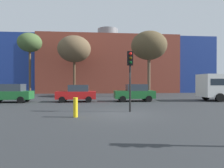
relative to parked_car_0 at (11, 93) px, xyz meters
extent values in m
plane|color=#2D3033|center=(9.39, -7.50, -0.86)|extent=(200.00, 200.00, 0.00)
cube|color=brown|center=(10.56, 19.34, 4.33)|extent=(24.99, 10.37, 10.38)
cube|color=navy|center=(-5.54, 19.34, 4.29)|extent=(7.20, 9.33, 10.30)
cube|color=navy|center=(26.66, 19.34, 4.29)|extent=(7.20, 9.33, 10.30)
cylinder|color=slate|center=(10.56, 19.34, 10.52)|extent=(4.00, 4.00, 2.00)
cube|color=#1E662D|center=(-0.06, 0.00, -0.18)|extent=(4.00, 1.71, 0.76)
cube|color=#333D47|center=(0.17, 0.00, 0.54)|extent=(2.00, 1.52, 0.67)
cylinder|color=black|center=(-1.35, 0.88, -0.56)|extent=(0.61, 0.21, 0.61)
cylinder|color=black|center=(1.22, -0.88, -0.56)|extent=(0.61, 0.21, 0.61)
cylinder|color=black|center=(1.22, 0.88, -0.56)|extent=(0.61, 0.21, 0.61)
cube|color=red|center=(6.12, 0.00, -0.21)|extent=(3.79, 1.63, 0.72)
cube|color=#333D47|center=(6.35, 0.00, 0.47)|extent=(1.90, 1.44, 0.63)
cylinder|color=black|center=(4.90, -0.83, -0.57)|extent=(0.58, 0.20, 0.58)
cylinder|color=black|center=(4.90, 0.83, -0.57)|extent=(0.58, 0.20, 0.58)
cylinder|color=black|center=(7.34, -0.83, -0.57)|extent=(0.58, 0.20, 0.58)
cylinder|color=black|center=(7.34, 0.83, -0.57)|extent=(0.58, 0.20, 0.58)
cube|color=#1E662D|center=(11.83, 0.00, -0.18)|extent=(3.95, 1.69, 0.75)
cube|color=#333D47|center=(12.06, 0.00, 0.52)|extent=(1.97, 1.50, 0.66)
cylinder|color=black|center=(10.56, -0.87, -0.56)|extent=(0.60, 0.21, 0.60)
cylinder|color=black|center=(10.56, 0.87, -0.56)|extent=(0.60, 0.21, 0.60)
cylinder|color=black|center=(13.10, -0.87, -0.56)|extent=(0.60, 0.21, 0.60)
cylinder|color=black|center=(13.10, 0.87, -0.56)|extent=(0.60, 0.21, 0.60)
cylinder|color=black|center=(19.89, -1.46, -0.44)|extent=(0.84, 0.28, 0.84)
cylinder|color=black|center=(19.89, 0.88, -0.44)|extent=(0.84, 0.28, 0.84)
cylinder|color=black|center=(10.14, -6.83, 0.62)|extent=(0.12, 0.12, 2.97)
cube|color=black|center=(10.14, -6.83, 2.56)|extent=(0.37, 0.25, 0.90)
sphere|color=red|center=(10.14, -6.97, 2.84)|extent=(0.20, 0.20, 0.20)
sphere|color=#3C2905|center=(10.14, -6.97, 2.56)|extent=(0.20, 0.20, 0.20)
sphere|color=black|center=(10.14, -6.97, 2.28)|extent=(0.20, 0.20, 0.20)
cylinder|color=brown|center=(15.07, 6.06, 1.87)|extent=(0.39, 0.39, 5.46)
ellipsoid|color=brown|center=(15.07, 6.06, 5.89)|extent=(4.71, 4.71, 3.77)
cylinder|color=brown|center=(4.89, 10.54, 1.90)|extent=(0.36, 0.36, 5.53)
ellipsoid|color=brown|center=(4.89, 10.54, 6.03)|extent=(4.96, 4.96, 3.97)
cylinder|color=brown|center=(-1.46, 10.18, 2.51)|extent=(0.32, 0.32, 6.74)
ellipsoid|color=#476033|center=(-1.46, 10.18, 6.82)|extent=(3.44, 3.44, 2.75)
cylinder|color=yellow|center=(6.84, -8.49, -0.33)|extent=(0.24, 0.24, 1.07)
camera|label=1|loc=(7.84, -19.14, 1.02)|focal=31.27mm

